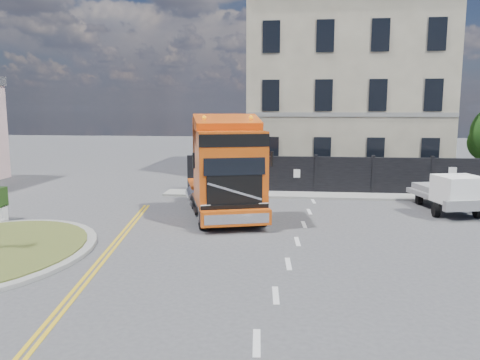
# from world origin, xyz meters

# --- Properties ---
(ground) EXTENTS (120.00, 120.00, 0.00)m
(ground) POSITION_xyz_m (0.00, 0.00, 0.00)
(ground) COLOR #424244
(ground) RESTS_ON ground
(hoarding_fence) EXTENTS (18.80, 0.25, 2.00)m
(hoarding_fence) POSITION_xyz_m (6.55, 9.00, 1.00)
(hoarding_fence) COLOR black
(hoarding_fence) RESTS_ON ground
(georgian_building) EXTENTS (12.30, 10.30, 12.80)m
(georgian_building) POSITION_xyz_m (6.00, 16.50, 5.77)
(georgian_building) COLOR beige
(georgian_building) RESTS_ON ground
(pavement_far) EXTENTS (20.00, 1.60, 0.12)m
(pavement_far) POSITION_xyz_m (6.00, 8.10, 0.06)
(pavement_far) COLOR gray
(pavement_far) RESTS_ON ground
(truck) EXTENTS (4.45, 7.41, 4.17)m
(truck) POSITION_xyz_m (0.06, 2.70, 1.87)
(truck) COLOR black
(truck) RESTS_ON ground
(flatbed_pickup) EXTENTS (2.67, 4.57, 1.77)m
(flatbed_pickup) POSITION_xyz_m (9.65, 4.49, 0.95)
(flatbed_pickup) COLOR gray
(flatbed_pickup) RESTS_ON ground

